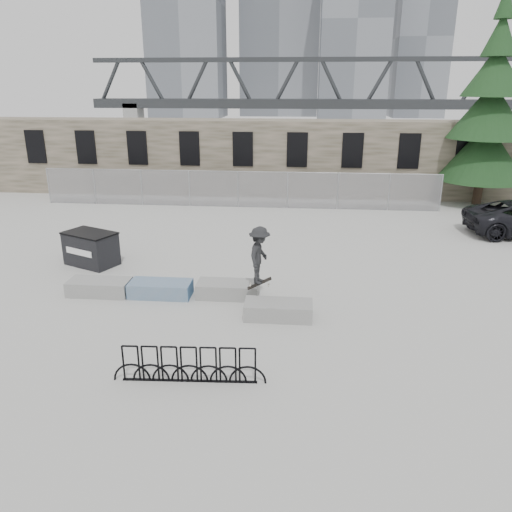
{
  "coord_description": "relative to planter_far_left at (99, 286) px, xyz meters",
  "views": [
    {
      "loc": [
        3.58,
        -14.68,
        6.58
      ],
      "look_at": [
        2.15,
        0.47,
        1.3
      ],
      "focal_mm": 35.0,
      "sensor_mm": 36.0,
      "label": 1
    }
  ],
  "objects": [
    {
      "name": "skateboarder",
      "position": [
        5.32,
        -0.44,
        1.41
      ],
      "size": [
        0.87,
        1.25,
        1.98
      ],
      "rotation": [
        0.0,
        0.0,
        1.37
      ],
      "color": "black",
      "rests_on": "ground"
    },
    {
      "name": "bike_rack",
      "position": [
        4.07,
        -4.75,
        0.17
      ],
      "size": [
        3.59,
        0.25,
        0.9
      ],
      "rotation": [
        0.0,
        0.0,
        0.06
      ],
      "color": "black",
      "rests_on": "ground"
    },
    {
      "name": "chainlink_fence",
      "position": [
        2.97,
        12.59,
        0.77
      ],
      "size": [
        22.06,
        0.06,
        2.02
      ],
      "color": "gray",
      "rests_on": "ground"
    },
    {
      "name": "skyline_towers",
      "position": [
        1.97,
        93.9,
        20.53
      ],
      "size": [
        58.0,
        28.0,
        48.0
      ],
      "color": "slate",
      "rests_on": "ground"
    },
    {
      "name": "planter_center_right",
      "position": [
        4.24,
        0.2,
        0.0
      ],
      "size": [
        2.0,
        0.9,
        0.48
      ],
      "color": "gray",
      "rests_on": "ground"
    },
    {
      "name": "planter_far_left",
      "position": [
        0.0,
        0.0,
        0.0
      ],
      "size": [
        2.0,
        0.9,
        0.48
      ],
      "color": "gray",
      "rests_on": "ground"
    },
    {
      "name": "ground",
      "position": [
        2.97,
        0.09,
        -0.26
      ],
      "size": [
        120.0,
        120.0,
        0.0
      ],
      "primitive_type": "plane",
      "color": "#AAAAA6",
      "rests_on": "ground"
    },
    {
      "name": "planter_center_left",
      "position": [
        2.05,
        0.04,
        0.0
      ],
      "size": [
        2.0,
        0.9,
        0.48
      ],
      "color": "#2E5A8C",
      "rests_on": "ground"
    },
    {
      "name": "stone_wall",
      "position": [
        2.97,
        16.33,
        1.99
      ],
      "size": [
        36.0,
        2.58,
        4.5
      ],
      "color": "brown",
      "rests_on": "ground"
    },
    {
      "name": "spruce_tree",
      "position": [
        16.55,
        14.6,
        4.51
      ],
      "size": [
        4.81,
        4.81,
        11.5
      ],
      "color": "#38281E",
      "rests_on": "ground"
    },
    {
      "name": "dumpster",
      "position": [
        -1.39,
        2.73,
        0.38
      ],
      "size": [
        2.26,
        1.89,
        1.28
      ],
      "rotation": [
        0.0,
        0.0,
        -0.43
      ],
      "color": "black",
      "rests_on": "ground"
    },
    {
      "name": "planter_offset",
      "position": [
        5.95,
        -1.2,
        0.0
      ],
      "size": [
        2.0,
        0.9,
        0.48
      ],
      "color": "gray",
      "rests_on": "ground"
    },
    {
      "name": "truss_bridge",
      "position": [
        12.97,
        55.09,
        3.87
      ],
      "size": [
        70.0,
        3.0,
        9.8
      ],
      "color": "#2D3033",
      "rests_on": "ground"
    }
  ]
}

